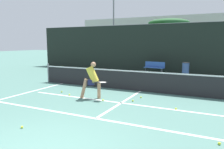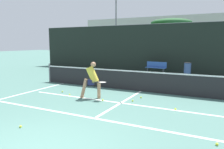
{
  "view_description": "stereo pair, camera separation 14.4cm",
  "coord_description": "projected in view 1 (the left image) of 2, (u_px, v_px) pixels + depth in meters",
  "views": [
    {
      "loc": [
        3.14,
        -3.02,
        2.22
      ],
      "look_at": [
        -0.69,
        4.89,
        0.95
      ],
      "focal_mm": 35.0,
      "sensor_mm": 36.0,
      "label": 1
    },
    {
      "loc": [
        3.27,
        -2.96,
        2.22
      ],
      "look_at": [
        -0.69,
        4.89,
        0.95
      ],
      "focal_mm": 35.0,
      "sensor_mm": 36.0,
      "label": 2
    }
  ],
  "objects": [
    {
      "name": "tennis_ball_scattered_2",
      "position": [
        103.0,
        100.0,
        8.44
      ],
      "size": [
        0.07,
        0.07,
        0.07
      ],
      "primitive_type": "sphere",
      "color": "#D1E033",
      "rests_on": "ground"
    },
    {
      "name": "tennis_ball_scattered_4",
      "position": [
        22.0,
        127.0,
        5.73
      ],
      "size": [
        0.07,
        0.07,
        0.07
      ],
      "primitive_type": "sphere",
      "color": "#D1E033",
      "rests_on": "ground"
    },
    {
      "name": "tree_mid",
      "position": [
        150.0,
        30.0,
        23.21
      ],
      "size": [
        3.58,
        3.58,
        4.05
      ],
      "color": "brown",
      "rests_on": "ground"
    },
    {
      "name": "floodlight_mast",
      "position": [
        114.0,
        16.0,
        24.82
      ],
      "size": [
        1.1,
        0.24,
        8.17
      ],
      "color": "slate",
      "rests_on": "ground"
    },
    {
      "name": "court_center_mark",
      "position": [
        123.0,
        102.0,
        8.31
      ],
      "size": [
        0.1,
        4.12,
        0.01
      ],
      "primitive_type": "cube",
      "color": "white",
      "rests_on": "ground"
    },
    {
      "name": "tennis_ball_scattered_3",
      "position": [
        69.0,
        95.0,
        9.31
      ],
      "size": [
        0.07,
        0.07,
        0.07
      ],
      "primitive_type": "sphere",
      "color": "#D1E033",
      "rests_on": "ground"
    },
    {
      "name": "tree_west",
      "position": [
        168.0,
        23.0,
        24.82
      ],
      "size": [
        4.57,
        4.57,
        4.96
      ],
      "color": "brown",
      "rests_on": "ground"
    },
    {
      "name": "tennis_ball_scattered_0",
      "position": [
        141.0,
        97.0,
        8.89
      ],
      "size": [
        0.07,
        0.07,
        0.07
      ],
      "primitive_type": "sphere",
      "color": "#D1E033",
      "rests_on": "ground"
    },
    {
      "name": "building_far",
      "position": [
        195.0,
        37.0,
        31.51
      ],
      "size": [
        36.0,
        2.4,
        6.15
      ],
      "primitive_type": "cube",
      "color": "#B2ADA3",
      "rests_on": "ground"
    },
    {
      "name": "tennis_ball_scattered_7",
      "position": [
        62.0,
        92.0,
        9.9
      ],
      "size": [
        0.07,
        0.07,
        0.07
      ],
      "primitive_type": "sphere",
      "color": "#D1E033",
      "rests_on": "ground"
    },
    {
      "name": "tennis_ball_scattered_6",
      "position": [
        219.0,
        143.0,
        4.8
      ],
      "size": [
        0.07,
        0.07,
        0.07
      ],
      "primitive_type": "sphere",
      "color": "#D1E033",
      "rests_on": "ground"
    },
    {
      "name": "fence_back",
      "position": [
        171.0,
        48.0,
        16.23
      ],
      "size": [
        24.0,
        0.06,
        3.68
      ],
      "color": "black",
      "rests_on": "ground"
    },
    {
      "name": "trash_bin",
      "position": [
        186.0,
        69.0,
        14.83
      ],
      "size": [
        0.48,
        0.48,
        0.92
      ],
      "color": "#384C7F",
      "rests_on": "ground"
    },
    {
      "name": "tennis_ball_scattered_9",
      "position": [
        176.0,
        109.0,
        7.34
      ],
      "size": [
        0.07,
        0.07,
        0.07
      ],
      "primitive_type": "sphere",
      "color": "#D1E033",
      "rests_on": "ground"
    },
    {
      "name": "court_service_line",
      "position": [
        121.0,
        103.0,
        8.15
      ],
      "size": [
        8.25,
        0.1,
        0.01
      ],
      "primitive_type": "cube",
      "color": "white",
      "rests_on": "ground"
    },
    {
      "name": "court_sideline_left",
      "position": [
        35.0,
        91.0,
        10.25
      ],
      "size": [
        0.1,
        5.12,
        0.01
      ],
      "primitive_type": "cube",
      "color": "white",
      "rests_on": "ground"
    },
    {
      "name": "parked_car",
      "position": [
        159.0,
        61.0,
        20.56
      ],
      "size": [
        1.63,
        4.21,
        1.36
      ],
      "color": "navy",
      "rests_on": "ground"
    },
    {
      "name": "tennis_ball_scattered_5",
      "position": [
        133.0,
        101.0,
        8.36
      ],
      "size": [
        0.07,
        0.07,
        0.07
      ],
      "primitive_type": "sphere",
      "color": "#D1E033",
      "rests_on": "ground"
    },
    {
      "name": "net",
      "position": [
        140.0,
        80.0,
        10.07
      ],
      "size": [
        11.09,
        0.09,
        1.07
      ],
      "color": "slate",
      "rests_on": "ground"
    },
    {
      "name": "court_baseline_near",
      "position": [
        96.0,
        118.0,
        6.47
      ],
      "size": [
        11.0,
        0.1,
        0.01
      ],
      "primitive_type": "cube",
      "color": "white",
      "rests_on": "ground"
    },
    {
      "name": "courtside_bench",
      "position": [
        154.0,
        67.0,
        15.95
      ],
      "size": [
        1.53,
        0.53,
        0.86
      ],
      "rotation": [
        0.0,
        0.0,
        -0.1
      ],
      "color": "#2D519E",
      "rests_on": "ground"
    },
    {
      "name": "player_practicing",
      "position": [
        92.0,
        79.0,
        8.74
      ],
      "size": [
        1.23,
        0.47,
        1.48
      ],
      "rotation": [
        0.0,
        0.0,
        0.34
      ],
      "color": "tan",
      "rests_on": "ground"
    }
  ]
}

